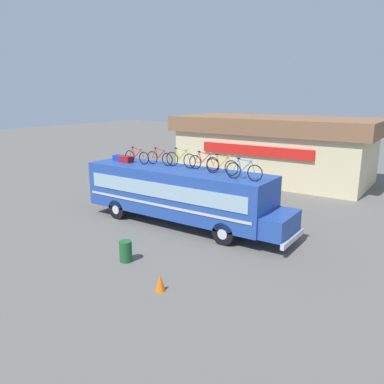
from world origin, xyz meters
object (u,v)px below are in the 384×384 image
(rooftop_bicycle_5, at_px, (222,166))
(traffic_cone, at_px, (160,283))
(bus, at_px, (180,193))
(luggage_bag_2, at_px, (126,159))
(luggage_bag_1, at_px, (119,158))
(rooftop_bicycle_3, at_px, (181,159))
(rooftop_bicycle_6, at_px, (244,171))
(rooftop_bicycle_2, at_px, (160,158))
(trash_bin, at_px, (126,251))
(rooftop_bicycle_4, at_px, (204,162))
(rooftop_bicycle_1, at_px, (137,157))

(rooftop_bicycle_5, distance_m, traffic_cone, 6.75)
(bus, relative_size, luggage_bag_2, 16.49)
(luggage_bag_2, bearing_deg, luggage_bag_1, 163.17)
(rooftop_bicycle_3, relative_size, traffic_cone, 3.03)
(bus, relative_size, rooftop_bicycle_3, 6.15)
(rooftop_bicycle_6, bearing_deg, rooftop_bicycle_2, 171.50)
(bus, distance_m, trash_bin, 5.07)
(rooftop_bicycle_2, bearing_deg, rooftop_bicycle_4, 1.50)
(bus, bearing_deg, rooftop_bicycle_4, 20.95)
(traffic_cone, bearing_deg, rooftop_bicycle_4, 110.22)
(rooftop_bicycle_4, bearing_deg, rooftop_bicycle_5, -17.24)
(trash_bin, distance_m, traffic_cone, 2.83)
(rooftop_bicycle_3, bearing_deg, luggage_bag_1, -176.13)
(rooftop_bicycle_2, relative_size, rooftop_bicycle_6, 0.96)
(rooftop_bicycle_3, bearing_deg, rooftop_bicycle_2, -176.74)
(rooftop_bicycle_2, bearing_deg, rooftop_bicycle_3, 3.26)
(luggage_bag_1, distance_m, traffic_cone, 10.23)
(rooftop_bicycle_3, height_order, rooftop_bicycle_6, rooftop_bicycle_3)
(rooftop_bicycle_2, bearing_deg, traffic_cone, -51.30)
(luggage_bag_2, bearing_deg, trash_bin, -47.36)
(rooftop_bicycle_4, height_order, trash_bin, rooftop_bicycle_4)
(luggage_bag_1, bearing_deg, luggage_bag_2, -16.83)
(rooftop_bicycle_1, xyz_separation_m, rooftop_bicycle_6, (6.55, -0.42, 0.02))
(rooftop_bicycle_1, bearing_deg, rooftop_bicycle_2, 16.52)
(luggage_bag_2, height_order, traffic_cone, luggage_bag_2)
(rooftop_bicycle_6, bearing_deg, rooftop_bicycle_4, 161.67)
(rooftop_bicycle_3, distance_m, rooftop_bicycle_6, 4.08)
(trash_bin, bearing_deg, rooftop_bicycle_4, 86.97)
(rooftop_bicycle_3, height_order, traffic_cone, rooftop_bicycle_3)
(rooftop_bicycle_3, bearing_deg, traffic_cone, -59.61)
(bus, xyz_separation_m, rooftop_bicycle_2, (-1.57, 0.36, 1.57))
(luggage_bag_1, relative_size, trash_bin, 0.68)
(rooftop_bicycle_6, distance_m, trash_bin, 5.98)
(bus, distance_m, traffic_cone, 6.98)
(rooftop_bicycle_6, bearing_deg, rooftop_bicycle_3, 167.76)
(trash_bin, bearing_deg, rooftop_bicycle_6, 56.89)
(rooftop_bicycle_4, bearing_deg, luggage_bag_1, -177.16)
(luggage_bag_1, height_order, traffic_cone, luggage_bag_1)
(rooftop_bicycle_4, bearing_deg, rooftop_bicycle_3, 179.84)
(luggage_bag_1, relative_size, rooftop_bicycle_1, 0.35)
(rooftop_bicycle_2, bearing_deg, rooftop_bicycle_6, -8.50)
(rooftop_bicycle_1, height_order, rooftop_bicycle_3, rooftop_bicycle_3)
(bus, distance_m, rooftop_bicycle_1, 3.23)
(rooftop_bicycle_1, height_order, rooftop_bicycle_4, rooftop_bicycle_4)
(luggage_bag_1, height_order, rooftop_bicycle_5, rooftop_bicycle_5)
(trash_bin, bearing_deg, luggage_bag_2, 132.64)
(luggage_bag_2, distance_m, traffic_cone, 9.52)
(luggage_bag_1, xyz_separation_m, rooftop_bicycle_3, (4.05, 0.27, 0.26))
(luggage_bag_2, height_order, rooftop_bicycle_6, rooftop_bicycle_6)
(rooftop_bicycle_6, bearing_deg, trash_bin, -123.11)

